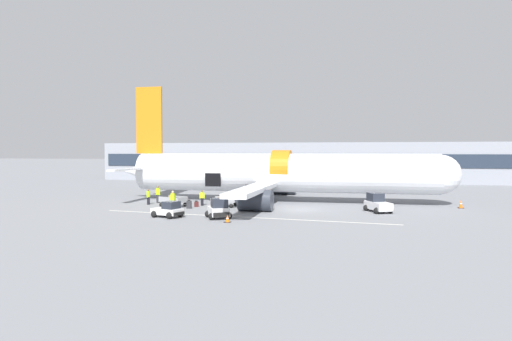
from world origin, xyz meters
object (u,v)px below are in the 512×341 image
Objects in this scene: baggage_cart_loading at (174,202)px; ground_crew_loader_a at (158,194)px; airplane at (278,173)px; baggage_tug_mid at (377,204)px; ground_crew_supervisor at (173,200)px; ground_crew_loader_b at (202,197)px; ground_crew_driver at (148,196)px; baggage_tug_lead at (219,210)px; suitcase_on_tarmac_upright at (196,204)px; suitcase_on_tarmac_spare at (189,205)px; baggage_cart_queued at (225,202)px; baggage_tug_rear at (168,210)px.

ground_crew_loader_a is (-2.85, 2.67, 0.45)m from baggage_cart_loading.
airplane is 10.63× the size of baggage_tug_mid.
ground_crew_supervisor is (-18.28, -2.74, 0.23)m from baggage_tug_mid.
ground_crew_driver is (-5.63, -0.29, 0.01)m from ground_crew_loader_b.
ground_crew_supervisor is (-5.63, 4.07, 0.25)m from baggage_tug_lead.
airplane is 20.32× the size of ground_crew_supervisor.
baggage_cart_loading is 5.59× the size of suitcase_on_tarmac_upright.
suitcase_on_tarmac_spare is at bearing 130.03° from baggage_tug_lead.
baggage_cart_queued is 3.63m from suitcase_on_tarmac_spare.
airplane reaches higher than baggage_tug_rear.
baggage_tug_lead is 6.95m from ground_crew_supervisor.
baggage_cart_queued is (4.93, 1.08, -0.03)m from baggage_cart_loading.
suitcase_on_tarmac_upright is at bearing -24.81° from ground_crew_loader_a.
ground_crew_loader_b is 1.24m from suitcase_on_tarmac_upright.
ground_crew_loader_b is (0.06, 8.21, 0.25)m from baggage_tug_rear.
baggage_cart_queued is 1.89× the size of ground_crew_loader_a.
ground_crew_loader_a is 2.15× the size of suitcase_on_tarmac_spare.
baggage_tug_rear reaches higher than baggage_cart_queued.
baggage_cart_queued is 5.34m from ground_crew_supervisor.
baggage_tug_mid reaches higher than suitcase_on_tarmac_upright.
suitcase_on_tarmac_spare is (-0.44, -2.48, -0.45)m from ground_crew_loader_b.
baggage_tug_mid is at bearing -31.61° from airplane.
ground_crew_driver is at bearing -177.02° from ground_crew_loader_b.
baggage_cart_queued is 7.95m from ground_crew_loader_a.
airplane is 12.02m from baggage_tug_mid.
ground_crew_supervisor is at bearing -53.37° from ground_crew_loader_a.
ground_crew_supervisor is (0.96, -2.45, 0.44)m from baggage_cart_loading.
suitcase_on_tarmac_spare is at bearing -28.20° from baggage_cart_loading.
baggage_tug_lead reaches higher than suitcase_on_tarmac_upright.
airplane is at bearing 78.65° from baggage_tug_lead.
baggage_tug_lead is at bearing -57.57° from suitcase_on_tarmac_upright.
baggage_tug_lead is 0.96× the size of baggage_tug_rear.
suitcase_on_tarmac_upright is (-4.34, 6.84, -0.43)m from baggage_tug_lead.
ground_crew_loader_a reaches higher than baggage_tug_mid.
baggage_cart_queued is 5.41× the size of suitcase_on_tarmac_upright.
baggage_tug_rear is 5.74m from suitcase_on_tarmac_spare.
baggage_cart_queued is at bearing 102.30° from baggage_tug_lead.
ground_crew_loader_a is 6.38m from ground_crew_supervisor.
ground_crew_supervisor is 3.13m from suitcase_on_tarmac_upright.
suitcase_on_tarmac_upright is at bearing 7.98° from baggage_cart_loading.
ground_crew_supervisor is (4.13, -3.56, 0.11)m from ground_crew_driver.
baggage_tug_lead is at bearing -101.35° from airplane.
baggage_cart_loading is at bearing 111.30° from ground_crew_supervisor.
ground_crew_supervisor reaches higher than baggage_cart_loading.
baggage_tug_mid is 1.22× the size of baggage_tug_rear.
ground_crew_driver is at bearing 171.70° from suitcase_on_tarmac_upright.
ground_crew_driver is at bearing -101.81° from ground_crew_loader_a.
baggage_tug_lead is 0.80× the size of baggage_cart_queued.
baggage_tug_mid is 1.90× the size of ground_crew_loader_a.
baggage_tug_mid is 1.91× the size of ground_crew_supervisor.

